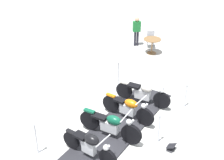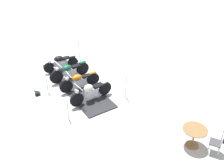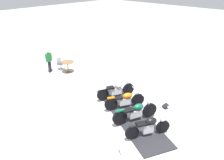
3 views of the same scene
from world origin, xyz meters
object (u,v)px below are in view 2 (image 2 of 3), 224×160
motorcycle_black (60,62)px  stanchion_right_mid (47,87)px  stanchion_left_rear (126,92)px  motorcycle_cream (91,92)px  cafe_table (194,133)px  motorcycle_forest (69,71)px  motorcycle_copper (79,81)px  stanchion_left_front (79,54)px  stanchion_right_rear (68,113)px  info_placard (37,93)px  cafe_chair_near_table (218,142)px

motorcycle_black → stanchion_right_mid: 2.29m
stanchion_right_mid → stanchion_left_rear: bearing=-154.9°
motorcycle_cream → cafe_table: size_ratio=2.36×
motorcycle_forest → stanchion_left_rear: stanchion_left_rear is taller
motorcycle_black → motorcycle_copper: bearing=93.7°
motorcycle_copper → stanchion_left_front: (2.08, -2.66, -0.09)m
motorcycle_forest → stanchion_right_rear: (-2.11, 2.61, -0.17)m
stanchion_right_rear → info_placard: bearing=-14.4°
motorcycle_black → cafe_table: motorcycle_black is taller
info_placard → cafe_chair_near_table: cafe_chair_near_table is taller
motorcycle_black → cafe_table: (-8.06, 1.84, 0.06)m
stanchion_left_rear → cafe_chair_near_table: size_ratio=1.29×
stanchion_right_mid → info_placard: (0.31, 0.40, -0.26)m
motorcycle_black → motorcycle_forest: 1.18m
stanchion_right_mid → stanchion_right_rear: 2.44m
motorcycle_cream → cafe_chair_near_table: motorcycle_cream is taller
motorcycle_copper → stanchion_right_rear: size_ratio=1.89×
motorcycle_copper → stanchion_right_rear: motorcycle_copper is taller
stanchion_left_front → info_placard: stanchion_left_front is taller
motorcycle_cream → stanchion_right_rear: bearing=20.7°
stanchion_right_mid → stanchion_left_rear: stanchion_left_rear is taller
stanchion_right_mid → stanchion_left_front: size_ratio=0.96×
info_placard → stanchion_right_rear: bearing=-168.9°
motorcycle_forest → stanchion_right_rear: bearing=61.6°
cafe_chair_near_table → cafe_table: bearing=0.0°
motorcycle_cream → stanchion_left_rear: bearing=152.1°
motorcycle_black → cafe_chair_near_table: bearing=107.8°
motorcycle_copper → stanchion_left_rear: (-2.32, -0.57, -0.15)m
motorcycle_forest → motorcycle_copper: (-1.06, 0.51, -0.01)m
stanchion_right_mid → stanchion_left_front: stanchion_left_front is taller
motorcycle_forest → stanchion_right_mid: bearing=19.3°
motorcycle_black → motorcycle_cream: motorcycle_cream is taller
motorcycle_black → stanchion_left_front: size_ratio=1.58×
stanchion_right_mid → cafe_table: stanchion_right_mid is taller
info_placard → cafe_table: (-7.38, -0.62, 0.53)m
stanchion_left_front → cafe_table: bearing=156.4°
stanchion_right_mid → stanchion_right_rear: size_ratio=1.09×
motorcycle_cream → stanchion_left_front: (3.15, -3.17, -0.11)m
stanchion_left_rear → info_placard: stanchion_left_rear is taller
motorcycle_cream → stanchion_right_mid: stanchion_right_mid is taller
cafe_chair_near_table → motorcycle_black: bearing=-16.4°
motorcycle_forest → info_placard: bearing=11.1°
stanchion_right_mid → cafe_chair_near_table: stanchion_right_mid is taller
motorcycle_cream → info_placard: motorcycle_cream is taller
motorcycle_forest → cafe_chair_near_table: motorcycle_forest is taller
motorcycle_cream → cafe_table: 4.87m
stanchion_right_rear → cafe_table: 5.04m
motorcycle_copper → info_placard: size_ratio=5.17×
motorcycle_copper → info_placard: bearing=-16.5°
stanchion_left_rear → motorcycle_cream: bearing=40.8°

